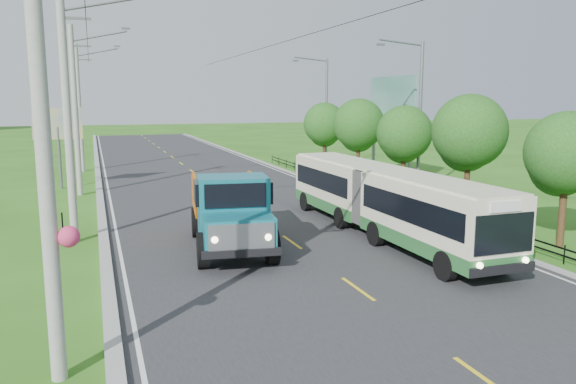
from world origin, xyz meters
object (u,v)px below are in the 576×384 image
tree_second (565,157)px  tree_third (468,136)px  tree_fifth (359,127)px  planter_mid (384,193)px  pole_nearest (46,140)px  pole_far (80,107)px  planter_far (330,176)px  streetlight_mid (418,114)px  dump_truck (230,206)px  planter_near (470,221)px  streetlight_far (325,110)px  billboard_right (392,105)px  tree_back (325,126)px  bus (383,197)px  billboard_left (58,129)px  tree_fourth (404,136)px  pole_near (68,116)px  pole_mid (76,110)px

tree_second → tree_third: tree_third is taller
tree_fifth → planter_mid: bearing=-101.6°
pole_nearest → pole_far: size_ratio=1.00×
planter_mid → planter_far: size_ratio=1.00×
streetlight_mid → dump_truck: size_ratio=1.24×
tree_second → planter_near: size_ratio=7.91×
streetlight_far → billboard_right: (1.66, -8.00, 0.44)m
tree_back → bus: 21.26m
planter_far → billboard_left: bearing=173.7°
streetlight_mid → planter_mid: (-2.04, -0.00, -4.62)m
tree_third → tree_fourth: 6.01m
pole_near → billboard_left: size_ratio=1.92×
billboard_left → billboard_right: bearing=-10.4°
tree_fourth → dump_truck: (-12.40, -8.18, -1.91)m
planter_mid → planter_far: 8.00m
tree_back → planter_far: 5.48m
streetlight_mid → billboard_right: (1.66, 6.00, 0.44)m
pole_near → pole_mid: (0.00, 12.00, 0.00)m
pole_near → billboard_right: size_ratio=1.37×
tree_fourth → streetlight_mid: 1.54m
pole_nearest → streetlight_mid: (18.88, 17.00, -0.03)m
tree_second → streetlight_far: size_ratio=0.58×
pole_mid → dump_truck: size_ratio=1.36×
tree_fourth → pole_nearest: bearing=-136.6°
tree_back → streetlight_far: size_ratio=0.61×
pole_far → tree_fifth: (18.12, -12.86, -1.24)m
tree_fourth → pole_far: bearing=133.9°
dump_truck → billboard_left: bearing=118.4°
streetlight_mid → dump_truck: 15.78m
tree_fourth → tree_back: size_ratio=0.98×
pole_near → bus: 13.12m
streetlight_far → planter_mid: size_ratio=13.54×
tree_fourth → pole_near: bearing=-164.2°
tree_back → planter_far: size_ratio=8.21×
pole_mid → billboard_right: bearing=-2.8°
tree_fourth → tree_third: bearing=-90.0°
streetlight_far → billboard_left: (-20.14, -4.00, -1.04)m
streetlight_far → planter_far: bearing=-108.8°
streetlight_mid → planter_far: (-2.04, 8.00, -4.62)m
planter_near → planter_mid: 8.00m
tree_fourth → tree_fifth: tree_fifth is taller
pole_mid → bus: 19.82m
pole_near → tree_second: (18.12, -6.86, -1.57)m
pole_mid → billboard_left: bearing=112.4°
pole_far → billboard_left: (-1.24, -9.00, -1.23)m
pole_far → billboard_left: size_ratio=1.92×
pole_mid → planter_mid: 18.88m
pole_nearest → streetlight_mid: 25.41m
tree_third → streetlight_far: 19.90m
tree_fourth → tree_second: bearing=-90.0°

